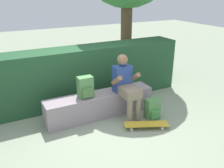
{
  "coord_description": "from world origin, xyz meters",
  "views": [
    {
      "loc": [
        -1.81,
        -3.71,
        2.4
      ],
      "look_at": [
        0.33,
        0.43,
        0.57
      ],
      "focal_mm": 39.45,
      "sensor_mm": 36.0,
      "label": 1
    }
  ],
  "objects": [
    {
      "name": "skateboard_near_person",
      "position": [
        0.54,
        -0.53,
        0.07
      ],
      "size": [
        0.81,
        0.51,
        0.09
      ],
      "color": "gold",
      "rests_on": "ground"
    },
    {
      "name": "ground_plane",
      "position": [
        0.0,
        0.0,
        0.0
      ],
      "size": [
        24.0,
        24.0,
        0.0
      ],
      "primitive_type": "plane",
      "color": "gray"
    },
    {
      "name": "backpack_on_ground",
      "position": [
        0.87,
        -0.27,
        0.19
      ],
      "size": [
        0.28,
        0.23,
        0.4
      ],
      "color": "#51894C",
      "rests_on": "ground"
    },
    {
      "name": "backpack_on_bench",
      "position": [
        -0.29,
        0.29,
        0.66
      ],
      "size": [
        0.28,
        0.23,
        0.4
      ],
      "color": "#51894C",
      "rests_on": "bench_main"
    },
    {
      "name": "person_skater",
      "position": [
        0.46,
        0.09,
        0.66
      ],
      "size": [
        0.49,
        0.62,
        1.22
      ],
      "color": "#2D4793",
      "rests_on": "ground"
    },
    {
      "name": "hedge_row",
      "position": [
        -0.27,
        1.15,
        0.61
      ],
      "size": [
        5.1,
        0.64,
        1.22
      ],
      "color": "#234E2D",
      "rests_on": "ground"
    },
    {
      "name": "bench_main",
      "position": [
        0.0,
        0.3,
        0.23
      ],
      "size": [
        2.18,
        0.42,
        0.47
      ],
      "color": "gray",
      "rests_on": "ground"
    }
  ]
}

